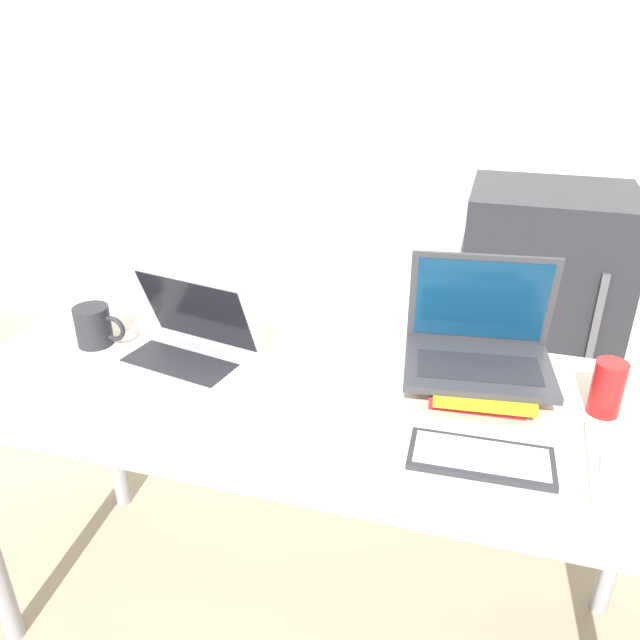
{
  "coord_description": "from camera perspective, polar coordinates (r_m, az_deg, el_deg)",
  "views": [
    {
      "loc": [
        0.35,
        -0.81,
        1.53
      ],
      "look_at": [
        0.02,
        0.33,
        0.94
      ],
      "focal_mm": 35.0,
      "sensor_mm": 36.0,
      "label": 1
    }
  ],
  "objects": [
    {
      "name": "laptop_on_books",
      "position": [
        1.44,
        14.32,
        -2.17
      ],
      "size": [
        0.35,
        0.28,
        0.25
      ],
      "color": "#333338",
      "rests_on": "book_stack"
    },
    {
      "name": "soda_can",
      "position": [
        1.45,
        24.79,
        -5.67
      ],
      "size": [
        0.07,
        0.07,
        0.12
      ],
      "color": "red",
      "rests_on": "desk"
    },
    {
      "name": "mini_fridge",
      "position": [
        2.51,
        19.08,
        0.27
      ],
      "size": [
        0.57,
        0.51,
        0.98
      ],
      "color": "#232328",
      "rests_on": "ground_plane"
    },
    {
      "name": "book_stack",
      "position": [
        1.45,
        14.35,
        -5.35
      ],
      "size": [
        0.24,
        0.27,
        0.05
      ],
      "color": "maroon",
      "rests_on": "desk"
    },
    {
      "name": "wall_back",
      "position": [
        2.63,
        9.2,
        22.03
      ],
      "size": [
        8.0,
        0.05,
        2.7
      ],
      "color": "silver",
      "rests_on": "ground_plane"
    },
    {
      "name": "wireless_keyboard",
      "position": [
        1.25,
        14.49,
        -12.11
      ],
      "size": [
        0.28,
        0.13,
        0.01
      ],
      "color": "#28282D",
      "rests_on": "desk"
    },
    {
      "name": "mug",
      "position": [
        1.69,
        -19.92,
        -0.52
      ],
      "size": [
        0.14,
        0.09,
        0.1
      ],
      "color": "#232328",
      "rests_on": "desk"
    },
    {
      "name": "mouse",
      "position": [
        1.29,
        25.5,
        -12.31
      ],
      "size": [
        0.06,
        0.11,
        0.03
      ],
      "color": "#B2B2B7",
      "rests_on": "desk"
    },
    {
      "name": "desk",
      "position": [
        1.47,
        -0.73,
        -9.2
      ],
      "size": [
        1.66,
        0.66,
        0.76
      ],
      "color": "beige",
      "rests_on": "ground_plane"
    },
    {
      "name": "laptop_left",
      "position": [
        1.54,
        -12.02,
        -2.3
      ],
      "size": [
        0.37,
        0.28,
        0.22
      ],
      "color": "#B2B2B7",
      "rests_on": "desk"
    }
  ]
}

